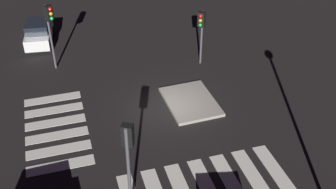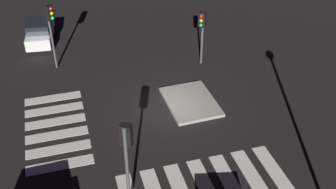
# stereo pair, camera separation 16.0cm
# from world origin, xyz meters

# --- Properties ---
(ground_plane) EXTENTS (80.00, 80.00, 0.00)m
(ground_plane) POSITION_xyz_m (0.00, 0.00, 0.00)
(ground_plane) COLOR black
(traffic_island) EXTENTS (3.71, 2.84, 0.18)m
(traffic_island) POSITION_xyz_m (-0.20, 1.41, 0.09)
(traffic_island) COLOR gray
(traffic_island) RESTS_ON ground
(car_white) EXTENTS (4.11, 2.25, 1.72)m
(car_white) POSITION_xyz_m (-10.32, -6.54, 0.85)
(car_white) COLOR silver
(car_white) RESTS_ON ground
(traffic_light_east) EXTENTS (0.53, 0.54, 4.40)m
(traffic_light_east) POSITION_xyz_m (6.22, -3.44, 3.33)
(traffic_light_east) COLOR #47474C
(traffic_light_east) RESTS_ON ground
(traffic_light_south) EXTENTS (0.53, 0.54, 4.36)m
(traffic_light_south) POSITION_xyz_m (-6.32, -5.64, 3.31)
(traffic_light_south) COLOR #47474C
(traffic_light_south) RESTS_ON ground
(traffic_light_west) EXTENTS (0.53, 0.54, 3.70)m
(traffic_light_west) POSITION_xyz_m (-4.23, 3.44, 2.80)
(traffic_light_west) COLOR #47474C
(traffic_light_west) RESTS_ON ground
(crosswalk_near) EXTENTS (6.45, 3.20, 0.02)m
(crosswalk_near) POSITION_xyz_m (-0.00, -6.18, 0.01)
(crosswalk_near) COLOR silver
(crosswalk_near) RESTS_ON ground
(crosswalk_side) EXTENTS (3.20, 7.60, 0.02)m
(crosswalk_side) POSITION_xyz_m (5.94, 0.00, 0.01)
(crosswalk_side) COLOR silver
(crosswalk_side) RESTS_ON ground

